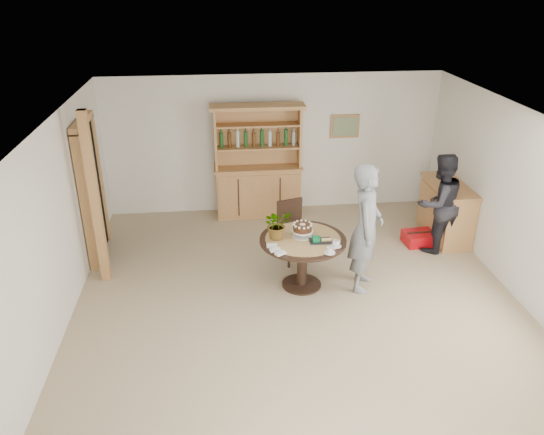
{
  "coord_description": "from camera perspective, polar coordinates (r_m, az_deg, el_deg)",
  "views": [
    {
      "loc": [
        -0.99,
        -5.68,
        4.11
      ],
      "look_at": [
        -0.3,
        0.81,
        1.05
      ],
      "focal_mm": 35.0,
      "sensor_mm": 36.0,
      "label": 1
    }
  ],
  "objects": [
    {
      "name": "teen_boy",
      "position": [
        7.32,
        10.08,
        -1.13
      ],
      "size": [
        0.64,
        0.78,
        1.84
      ],
      "primitive_type": "imported",
      "rotation": [
        0.0,
        0.0,
        1.22
      ],
      "color": "slate",
      "rests_on": "ground"
    },
    {
      "name": "red_suitcase",
      "position": [
        9.08,
        15.87,
        -2.11
      ],
      "size": [
        0.63,
        0.44,
        0.21
      ],
      "rotation": [
        0.0,
        0.0,
        0.07
      ],
      "color": "red",
      "rests_on": "ground"
    },
    {
      "name": "adult_person",
      "position": [
        8.65,
        17.52,
        1.46
      ],
      "size": [
        0.94,
        0.83,
        1.62
      ],
      "primitive_type": "imported",
      "rotation": [
        0.0,
        0.0,
        3.47
      ],
      "color": "black",
      "rests_on": "ground"
    },
    {
      "name": "gift_tray",
      "position": [
        7.22,
        5.18,
        -2.41
      ],
      "size": [
        0.3,
        0.2,
        0.08
      ],
      "color": "black",
      "rests_on": "dining_table"
    },
    {
      "name": "dining_table",
      "position": [
        7.37,
        3.31,
        -3.3
      ],
      "size": [
        1.2,
        1.2,
        0.76
      ],
      "color": "black",
      "rests_on": "ground"
    },
    {
      "name": "flower_vase",
      "position": [
        7.21,
        0.57,
        -0.7
      ],
      "size": [
        0.47,
        0.44,
        0.42
      ],
      "primitive_type": "imported",
      "rotation": [
        0.0,
        0.0,
        0.35
      ],
      "color": "#3F7233",
      "rests_on": "dining_table"
    },
    {
      "name": "coffee_cup_a",
      "position": [
        7.11,
        6.89,
        -2.81
      ],
      "size": [
        0.15,
        0.15,
        0.09
      ],
      "color": "white",
      "rests_on": "dining_table"
    },
    {
      "name": "coffee_cup_b",
      "position": [
        6.94,
        6.22,
        -3.55
      ],
      "size": [
        0.15,
        0.15,
        0.08
      ],
      "color": "white",
      "rests_on": "dining_table"
    },
    {
      "name": "napkins",
      "position": [
        6.97,
        0.42,
        -3.46
      ],
      "size": [
        0.24,
        0.33,
        0.03
      ],
      "color": "white",
      "rests_on": "dining_table"
    },
    {
      "name": "dining_chair",
      "position": [
        8.13,
        2.21,
        -0.99
      ],
      "size": [
        0.53,
        0.53,
        0.95
      ],
      "rotation": [
        0.0,
        0.0,
        0.32
      ],
      "color": "black",
      "rests_on": "ground"
    },
    {
      "name": "pine_post",
      "position": [
        7.64,
        -18.51,
        1.78
      ],
      "size": [
        0.12,
        0.12,
        2.5
      ],
      "primitive_type": "cube",
      "color": "tan",
      "rests_on": "ground"
    },
    {
      "name": "sideboard",
      "position": [
        9.28,
        18.23,
        0.7
      ],
      "size": [
        0.54,
        1.26,
        0.94
      ],
      "color": "tan",
      "rests_on": "ground"
    },
    {
      "name": "doorway",
      "position": [
        8.47,
        -18.92,
        2.94
      ],
      "size": [
        0.13,
        1.1,
        2.18
      ],
      "color": "black",
      "rests_on": "ground"
    },
    {
      "name": "hutch",
      "position": [
        9.58,
        -1.51,
        4.18
      ],
      "size": [
        1.62,
        0.54,
        2.04
      ],
      "color": "tan",
      "rests_on": "ground"
    },
    {
      "name": "birthday_cake",
      "position": [
        7.29,
        3.3,
        -1.19
      ],
      "size": [
        0.3,
        0.3,
        0.2
      ],
      "color": "white",
      "rests_on": "dining_table"
    },
    {
      "name": "ground",
      "position": [
        7.08,
        3.19,
        -10.42
      ],
      "size": [
        7.0,
        7.0,
        0.0
      ],
      "primitive_type": "plane",
      "color": "tan",
      "rests_on": "ground"
    },
    {
      "name": "room_shell",
      "position": [
        6.24,
        3.59,
        2.75
      ],
      "size": [
        6.04,
        7.04,
        2.52
      ],
      "color": "white",
      "rests_on": "ground"
    }
  ]
}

